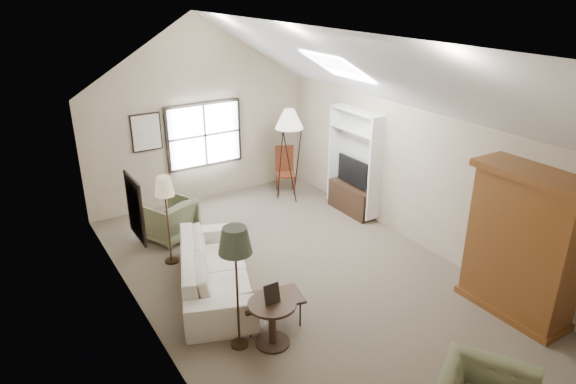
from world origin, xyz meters
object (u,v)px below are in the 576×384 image
sofa (215,269)px  side_table (272,323)px  armchair_far (169,219)px  armoire (524,245)px  coffee_table (272,311)px  side_chair (286,170)px

sofa → side_table: bearing=-155.9°
armchair_far → sofa: bearing=67.1°
armchair_far → armoire: bearing=102.5°
armoire → coffee_table: armoire is taller
armchair_far → side_chair: bearing=170.6°
coffee_table → armchair_far: bearing=95.2°
armoire → sofa: armoire is taller
armchair_far → side_table: (0.10, -3.68, -0.06)m
armoire → coffee_table: bearing=153.5°
sofa → side_table: size_ratio=3.99×
side_chair → coffee_table: bearing=-99.5°
side_table → sofa: bearing=93.6°
side_table → side_chair: size_ratio=0.60×
armoire → side_chair: (-0.46, 5.65, -0.56)m
armoire → side_chair: size_ratio=2.04×
armoire → coffee_table: 3.69m
armchair_far → side_chair: 3.14m
armoire → armchair_far: size_ratio=2.58×
armoire → side_chair: armoire is taller
side_table → coffee_table: bearing=61.0°
armoire → side_table: (-3.41, 1.24, -0.78)m
sofa → side_chair: (3.04, 2.82, 0.16)m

